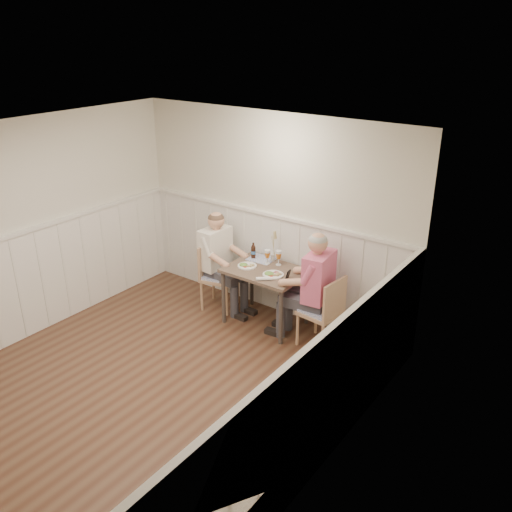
{
  "coord_description": "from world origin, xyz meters",
  "views": [
    {
      "loc": [
        3.66,
        -3.14,
        3.54
      ],
      "look_at": [
        0.19,
        1.64,
        1.0
      ],
      "focal_mm": 38.0,
      "sensor_mm": 36.0,
      "label": 1
    }
  ],
  "objects_px": {
    "dining_table": "(265,277)",
    "grass_vase": "(273,247)",
    "chair_right": "(324,310)",
    "man_in_pink": "(314,297)",
    "diner_cream": "(218,267)",
    "chair_left": "(216,273)",
    "beer_bottle": "(253,251)"
  },
  "relations": [
    {
      "from": "chair_right",
      "to": "diner_cream",
      "type": "relative_size",
      "value": 0.66
    },
    {
      "from": "chair_right",
      "to": "beer_bottle",
      "type": "relative_size",
      "value": 4.22
    },
    {
      "from": "grass_vase",
      "to": "chair_right",
      "type": "bearing_deg",
      "value": -18.29
    },
    {
      "from": "chair_left",
      "to": "grass_vase",
      "type": "height_order",
      "value": "grass_vase"
    },
    {
      "from": "diner_cream",
      "to": "beer_bottle",
      "type": "bearing_deg",
      "value": 22.62
    },
    {
      "from": "chair_right",
      "to": "beer_bottle",
      "type": "bearing_deg",
      "value": 168.48
    },
    {
      "from": "chair_right",
      "to": "chair_left",
      "type": "relative_size",
      "value": 1.0
    },
    {
      "from": "man_in_pink",
      "to": "chair_right",
      "type": "bearing_deg",
      "value": -10.81
    },
    {
      "from": "man_in_pink",
      "to": "grass_vase",
      "type": "height_order",
      "value": "man_in_pink"
    },
    {
      "from": "chair_right",
      "to": "man_in_pink",
      "type": "relative_size",
      "value": 0.63
    },
    {
      "from": "diner_cream",
      "to": "beer_bottle",
      "type": "xyz_separation_m",
      "value": [
        0.44,
        0.18,
        0.28
      ]
    },
    {
      "from": "dining_table",
      "to": "grass_vase",
      "type": "relative_size",
      "value": 2.2
    },
    {
      "from": "chair_left",
      "to": "man_in_pink",
      "type": "relative_size",
      "value": 0.63
    },
    {
      "from": "chair_right",
      "to": "grass_vase",
      "type": "height_order",
      "value": "grass_vase"
    },
    {
      "from": "dining_table",
      "to": "man_in_pink",
      "type": "distance_m",
      "value": 0.72
    },
    {
      "from": "chair_left",
      "to": "grass_vase",
      "type": "bearing_deg",
      "value": 21.22
    },
    {
      "from": "man_in_pink",
      "to": "grass_vase",
      "type": "relative_size",
      "value": 3.22
    },
    {
      "from": "grass_vase",
      "to": "diner_cream",
      "type": "bearing_deg",
      "value": -160.1
    },
    {
      "from": "dining_table",
      "to": "man_in_pink",
      "type": "relative_size",
      "value": 0.68
    },
    {
      "from": "diner_cream",
      "to": "beer_bottle",
      "type": "height_order",
      "value": "diner_cream"
    },
    {
      "from": "dining_table",
      "to": "man_in_pink",
      "type": "height_order",
      "value": "man_in_pink"
    },
    {
      "from": "man_in_pink",
      "to": "grass_vase",
      "type": "distance_m",
      "value": 0.91
    },
    {
      "from": "dining_table",
      "to": "beer_bottle",
      "type": "xyz_separation_m",
      "value": [
        -0.33,
        0.19,
        0.19
      ]
    },
    {
      "from": "man_in_pink",
      "to": "grass_vase",
      "type": "bearing_deg",
      "value": 160.3
    },
    {
      "from": "dining_table",
      "to": "grass_vase",
      "type": "xyz_separation_m",
      "value": [
        -0.07,
        0.26,
        0.3
      ]
    },
    {
      "from": "dining_table",
      "to": "chair_left",
      "type": "distance_m",
      "value": 0.81
    },
    {
      "from": "man_in_pink",
      "to": "diner_cream",
      "type": "relative_size",
      "value": 1.05
    },
    {
      "from": "grass_vase",
      "to": "dining_table",
      "type": "bearing_deg",
      "value": -74.2
    },
    {
      "from": "dining_table",
      "to": "chair_left",
      "type": "xyz_separation_m",
      "value": [
        -0.8,
        -0.02,
        -0.17
      ]
    },
    {
      "from": "chair_right",
      "to": "diner_cream",
      "type": "distance_m",
      "value": 1.64
    },
    {
      "from": "grass_vase",
      "to": "man_in_pink",
      "type": "bearing_deg",
      "value": -19.7
    },
    {
      "from": "diner_cream",
      "to": "grass_vase",
      "type": "relative_size",
      "value": 3.08
    }
  ]
}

